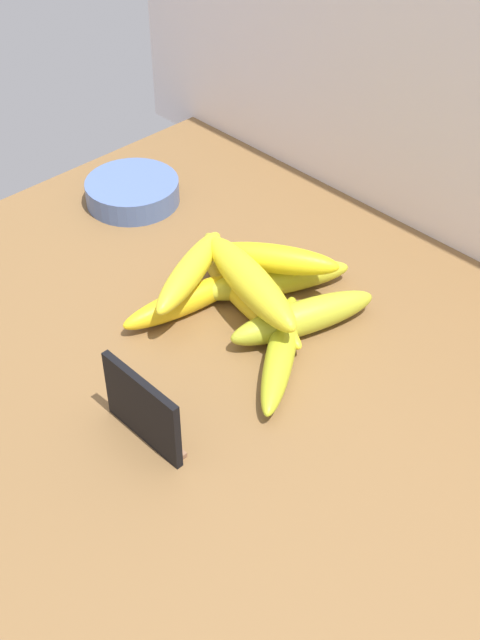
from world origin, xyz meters
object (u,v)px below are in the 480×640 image
at_px(chalkboard_sign, 143,411).
at_px(banana_7, 247,278).
at_px(banana_2, 274,280).
at_px(banana_5, 274,259).
at_px(fruit_bowl, 133,191).
at_px(banana_4, 250,302).
at_px(banana_1, 303,317).
at_px(banana_8, 190,271).
at_px(banana_3, 187,300).
at_px(banana_6, 250,282).
at_px(banana_0, 281,352).

distance_m(chalkboard_sign, banana_7, 0.23).
bearing_deg(banana_2, banana_5, -62.65).
bearing_deg(fruit_bowl, banana_2, -0.84).
relative_size(banana_4, banana_5, 1.27).
distance_m(chalkboard_sign, banana_5, 0.27).
height_order(banana_1, banana_8, banana_8).
xyz_separation_m(banana_1, banana_8, (-0.13, -0.06, 0.03)).
bearing_deg(banana_1, banana_2, 159.20).
bearing_deg(banana_2, banana_8, -121.26).
xyz_separation_m(banana_3, banana_6, (0.06, 0.04, 0.04)).
distance_m(banana_4, banana_5, 0.06).
xyz_separation_m(fruit_bowl, banana_2, (0.28, -0.00, 0.00)).
bearing_deg(banana_5, banana_8, -123.44).
xyz_separation_m(banana_4, banana_8, (-0.06, -0.04, 0.03)).
relative_size(banana_2, banana_3, 1.11).
bearing_deg(banana_8, banana_2, 58.74).
xyz_separation_m(chalkboard_sign, banana_3, (-0.12, 0.17, -0.02)).
bearing_deg(banana_7, banana_0, -21.62).
xyz_separation_m(banana_4, banana_5, (-0.01, 0.04, 0.04)).
distance_m(banana_2, banana_6, 0.07).
relative_size(banana_1, banana_8, 1.10).
bearing_deg(banana_4, banana_0, -23.54).
bearing_deg(banana_5, banana_4, -83.39).
relative_size(banana_0, banana_5, 1.25).
height_order(fruit_bowl, banana_3, same).
xyz_separation_m(banana_0, banana_3, (-0.14, -0.01, 0.00)).
bearing_deg(chalkboard_sign, banana_3, 126.60).
bearing_deg(banana_3, banana_7, 45.72).
xyz_separation_m(banana_0, banana_7, (-0.09, 0.04, 0.03)).
bearing_deg(fruit_bowl, banana_5, -1.64).
bearing_deg(banana_5, banana_2, 117.35).
bearing_deg(banana_2, banana_7, -88.01).
xyz_separation_m(banana_2, banana_4, (0.01, -0.05, -0.00)).
relative_size(chalkboard_sign, banana_5, 0.70).
relative_size(banana_0, banana_8, 1.17).
bearing_deg(banana_0, banana_5, 138.11).
xyz_separation_m(banana_0, banana_8, (-0.15, -0.00, 0.03)).
xyz_separation_m(chalkboard_sign, fruit_bowl, (-0.36, 0.27, -0.02)).
bearing_deg(banana_5, chalkboard_sign, -74.46).
distance_m(banana_7, banana_8, 0.07).
height_order(banana_3, banana_6, banana_6).
distance_m(banana_1, banana_5, 0.08).
height_order(chalkboard_sign, banana_4, chalkboard_sign).
distance_m(banana_5, banana_7, 0.05).
bearing_deg(banana_8, banana_1, 25.54).
bearing_deg(banana_4, banana_6, -45.48).
bearing_deg(banana_0, banana_3, -174.29).
height_order(chalkboard_sign, fruit_bowl, chalkboard_sign).
xyz_separation_m(chalkboard_sign, banana_0, (0.02, 0.18, -0.02)).
bearing_deg(banana_2, chalkboard_sign, -74.27).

